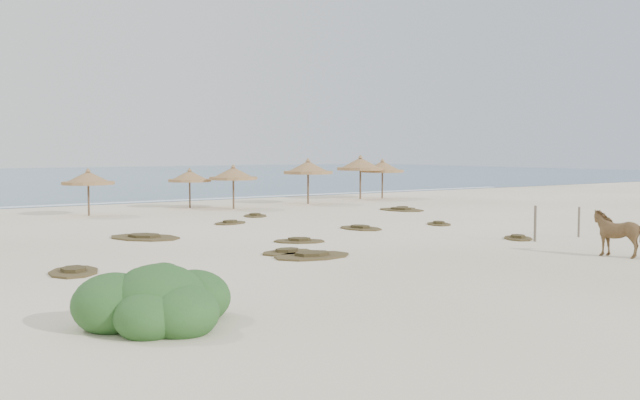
% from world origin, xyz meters
% --- Properties ---
extents(ground, '(160.00, 160.00, 0.00)m').
position_xyz_m(ground, '(0.00, 0.00, 0.00)').
color(ground, '#F8E8CC').
rests_on(ground, ground).
extents(foam_line, '(70.00, 0.60, 0.01)m').
position_xyz_m(foam_line, '(0.00, 26.00, 0.00)').
color(foam_line, white).
rests_on(foam_line, ground).
extents(palapa_2, '(2.76, 2.76, 2.52)m').
position_xyz_m(palapa_2, '(-4.56, 17.83, 1.95)').
color(palapa_2, brown).
rests_on(palapa_2, ground).
extents(palapa_3, '(3.23, 3.23, 2.63)m').
position_xyz_m(palapa_3, '(3.78, 17.54, 2.04)').
color(palapa_3, brown).
rests_on(palapa_3, ground).
extents(palapa_4, '(2.76, 2.76, 2.40)m').
position_xyz_m(palapa_4, '(1.93, 19.59, 1.86)').
color(palapa_4, brown).
rests_on(palapa_4, ground).
extents(palapa_5, '(3.20, 3.20, 2.95)m').
position_xyz_m(palapa_5, '(9.54, 18.34, 2.29)').
color(palapa_5, brown).
rests_on(palapa_5, ground).
extents(palapa_6, '(4.02, 4.02, 3.13)m').
position_xyz_m(palapa_6, '(15.01, 19.99, 2.43)').
color(palapa_6, brown).
rests_on(palapa_6, ground).
extents(palapa_7, '(3.86, 3.86, 2.85)m').
position_xyz_m(palapa_7, '(16.87, 19.82, 2.21)').
color(palapa_7, brown).
rests_on(palapa_7, ground).
extents(horse, '(1.41, 1.94, 1.50)m').
position_xyz_m(horse, '(5.47, -6.31, 0.75)').
color(horse, olive).
rests_on(horse, ground).
extents(fence_post_near, '(0.12, 0.12, 1.36)m').
position_xyz_m(fence_post_near, '(6.23, -2.30, 0.68)').
color(fence_post_near, brown).
rests_on(fence_post_near, ground).
extents(fence_post_far, '(0.11, 0.11, 1.21)m').
position_xyz_m(fence_post_far, '(8.76, -2.38, 0.60)').
color(fence_post_far, brown).
rests_on(fence_post_far, ground).
extents(bush, '(3.18, 2.80, 1.42)m').
position_xyz_m(bush, '(-10.34, -6.68, 0.47)').
color(bush, '#325E28').
rests_on(bush, ground).
extents(scrub_0, '(1.95, 2.41, 0.16)m').
position_xyz_m(scrub_0, '(-10.05, 0.44, 0.05)').
color(scrub_0, brown).
rests_on(scrub_0, ground).
extents(scrub_1, '(3.28, 3.67, 0.16)m').
position_xyz_m(scrub_1, '(-5.57, 6.95, 0.05)').
color(scrub_1, brown).
rests_on(scrub_1, ground).
extents(scrub_2, '(2.30, 2.11, 0.16)m').
position_xyz_m(scrub_2, '(-1.18, 2.60, 0.05)').
color(scrub_2, brown).
rests_on(scrub_2, ground).
extents(scrub_3, '(1.68, 2.35, 0.16)m').
position_xyz_m(scrub_3, '(3.42, 4.82, 0.05)').
color(scrub_3, brown).
rests_on(scrub_3, ground).
extents(scrub_4, '(1.68, 1.92, 0.16)m').
position_xyz_m(scrub_4, '(7.49, 4.20, 0.05)').
color(scrub_4, brown).
rests_on(scrub_4, ground).
extents(scrub_5, '(2.41, 3.22, 0.16)m').
position_xyz_m(scrub_5, '(11.23, 11.20, 0.05)').
color(scrub_5, brown).
rests_on(scrub_5, ground).
extents(scrub_7, '(1.91, 2.19, 0.16)m').
position_xyz_m(scrub_7, '(2.50, 12.62, 0.05)').
color(scrub_7, brown).
rests_on(scrub_7, ground).
extents(scrub_9, '(2.76, 1.87, 0.16)m').
position_xyz_m(scrub_9, '(-2.85, -0.80, 0.05)').
color(scrub_9, brown).
rests_on(scrub_9, ground).
extents(scrub_10, '(1.83, 1.46, 0.16)m').
position_xyz_m(scrub_10, '(11.90, 11.86, 0.05)').
color(scrub_10, brown).
rests_on(scrub_10, ground).
extents(scrub_11, '(2.04, 1.46, 0.16)m').
position_xyz_m(scrub_11, '(-3.09, 0.34, 0.05)').
color(scrub_11, brown).
rests_on(scrub_11, ground).
extents(scrub_12, '(1.84, 1.93, 0.16)m').
position_xyz_m(scrub_12, '(6.32, -1.42, 0.05)').
color(scrub_12, brown).
rests_on(scrub_12, ground).
extents(scrub_13, '(2.18, 1.89, 0.16)m').
position_xyz_m(scrub_13, '(-0.26, 10.04, 0.05)').
color(scrub_13, brown).
rests_on(scrub_13, ground).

